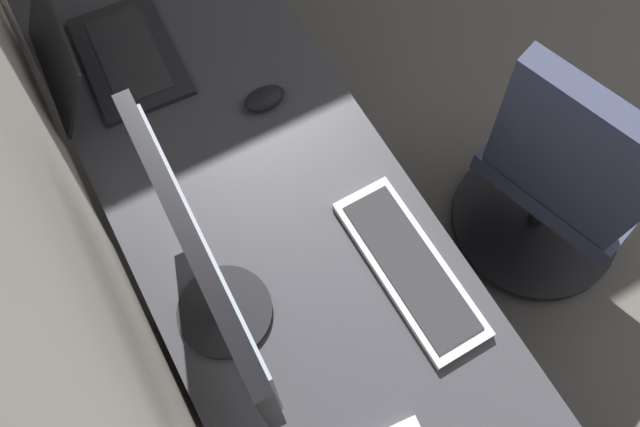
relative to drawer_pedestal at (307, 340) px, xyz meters
The scene contains 8 objects.
wall_back 1.03m from the drawer_pedestal, 113.28° to the left, with size 5.26×0.10×2.60m, color beige.
desk 0.32m from the drawer_pedestal, 22.34° to the right, with size 2.17×0.64×0.73m.
drawer_pedestal is the anchor object (origin of this frame).
monitor_primary 0.66m from the drawer_pedestal, 71.87° to the left, with size 0.55×0.20×0.44m.
laptop_leftmost 0.89m from the drawer_pedestal, 10.78° to the left, with size 0.37×0.34×0.21m.
keyboard_main 0.46m from the drawer_pedestal, 103.89° to the right, with size 0.42×0.15×0.02m.
mouse_main 0.64m from the drawer_pedestal, 17.78° to the right, with size 0.06×0.10×0.03m, color black.
office_chair 0.84m from the drawer_pedestal, 88.30° to the right, with size 0.56×0.60×0.97m.
Camera 1 is at (-0.21, 2.17, 2.04)m, focal length 36.06 mm.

